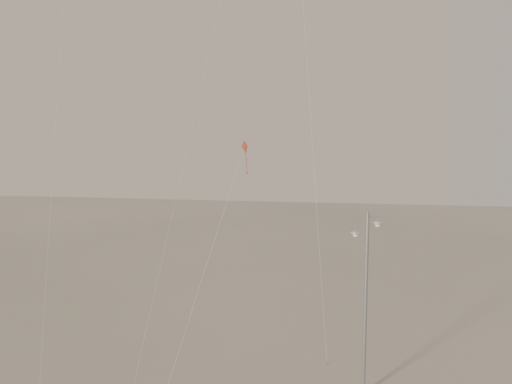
# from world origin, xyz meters

# --- Properties ---
(street_lamp) EXTENTS (1.62, 0.56, 9.79)m
(street_lamp) POSITION_xyz_m (4.35, 3.33, 5.22)
(street_lamp) COLOR #999BA1
(street_lamp) RESTS_ON ground
(kite_1) EXTENTS (2.52, 16.81, 28.93)m
(kite_1) POSITION_xyz_m (-5.14, 10.41, 21.56)
(kite_1) COLOR #312A28
(kite_1) RESTS_ON ground
(kite_3) EXTENTS (3.75, 4.79, 13.42)m
(kite_3) POSITION_xyz_m (-3.10, 4.47, 10.43)
(kite_3) COLOR maroon
(kite_3) RESTS_ON ground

